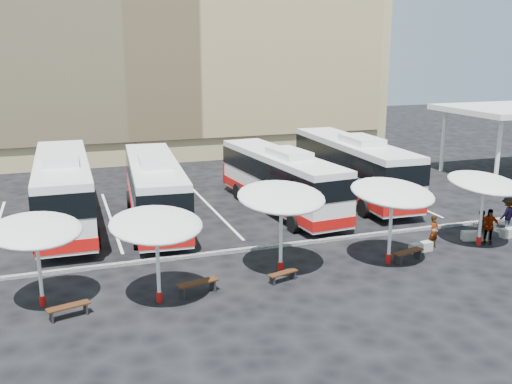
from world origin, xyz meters
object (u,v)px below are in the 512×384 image
object	(u,v)px
wood_bench_1	(198,285)
conc_bench_1	(474,236)
conc_bench_0	(421,247)
sunshade_2	(281,198)
wood_bench_3	(408,253)
passenger_1	(480,225)
sunshade_3	(392,193)
bus_3	(352,165)
wood_bench_2	(283,274)
passenger_2	(489,226)
passenger_0	(434,232)
bus_2	(280,178)
sunshade_1	(156,225)
bus_0	(63,188)
sunshade_0	(36,231)
bus_1	(155,188)
passenger_3	(507,214)
sunshade_4	(484,184)
conc_bench_2	(511,232)
wood_bench_0	(68,308)

from	to	relation	value
wood_bench_1	conc_bench_1	distance (m)	14.81
wood_bench_1	conc_bench_0	bearing A→B (deg)	6.30
sunshade_2	wood_bench_3	size ratio (longest dim) A/B	2.35
wood_bench_3	passenger_1	distance (m)	5.24
sunshade_3	wood_bench_1	xyz separation A→B (m)	(-8.90, -0.43, -2.87)
bus_3	wood_bench_1	xyz separation A→B (m)	(-12.97, -11.47, -1.71)
wood_bench_2	passenger_2	bearing A→B (deg)	5.53
passenger_0	bus_2	bearing A→B (deg)	100.70
passenger_2	sunshade_1	bearing A→B (deg)	-141.38
bus_3	sunshade_3	distance (m)	11.82
bus_0	sunshade_0	distance (m)	10.37
sunshade_1	wood_bench_1	size ratio (longest dim) A/B	2.34
wood_bench_2	passenger_2	distance (m)	11.42
wood_bench_2	passenger_0	xyz separation A→B (m)	(8.44, 1.48, 0.48)
conc_bench_1	passenger_0	distance (m)	2.71
bus_2	wood_bench_1	bearing A→B (deg)	-131.94
bus_1	passenger_2	distance (m)	17.44
passenger_3	bus_0	bearing A→B (deg)	-37.19
sunshade_2	passenger_1	bearing A→B (deg)	2.82
sunshade_4	passenger_3	xyz separation A→B (m)	(2.94, 1.41, -2.19)
sunshade_1	sunshade_2	bearing A→B (deg)	13.65
passenger_0	wood_bench_3	bearing A→B (deg)	-169.62
sunshade_3	passenger_2	xyz separation A→B (m)	(6.07, 0.71, -2.37)
wood_bench_2	wood_bench_1	bearing A→B (deg)	-179.42
bus_2	wood_bench_1	distance (m)	12.60
wood_bench_2	wood_bench_3	distance (m)	6.25
bus_0	passenger_0	world-z (taller)	bus_0
passenger_0	passenger_3	bearing A→B (deg)	-6.85
conc_bench_2	passenger_0	size ratio (longest dim) A/B	0.77
sunshade_2	passenger_0	xyz separation A→B (m)	(8.12, 0.42, -2.53)
wood_bench_3	conc_bench_2	distance (m)	7.11
sunshade_2	conc_bench_0	bearing A→B (deg)	1.01
bus_0	bus_1	world-z (taller)	bus_0
passenger_1	passenger_3	bearing A→B (deg)	-141.12
sunshade_0	passenger_3	distance (m)	23.31
bus_0	sunshade_3	world-z (taller)	bus_0
wood_bench_1	conc_bench_1	xyz separation A→B (m)	(14.70, 1.77, -0.16)
sunshade_1	passenger_0	bearing A→B (deg)	7.32
sunshade_0	wood_bench_1	xyz separation A→B (m)	(5.77, -0.90, -2.57)
bus_0	sunshade_0	size ratio (longest dim) A/B	3.08
wood_bench_0	passenger_0	bearing A→B (deg)	6.70
bus_3	conc_bench_2	world-z (taller)	bus_3
bus_1	wood_bench_0	world-z (taller)	bus_1
bus_1	sunshade_4	distance (m)	17.00
bus_0	sunshade_3	size ratio (longest dim) A/B	2.89
sunshade_0	conc_bench_1	xyz separation A→B (m)	(20.47, 0.87, -2.73)
passenger_3	bus_2	bearing A→B (deg)	-52.88
conc_bench_1	sunshade_0	bearing A→B (deg)	-177.57
bus_1	sunshade_4	bearing A→B (deg)	-27.22
sunshade_4	conc_bench_2	world-z (taller)	sunshade_4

